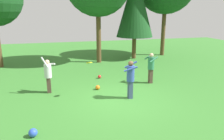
# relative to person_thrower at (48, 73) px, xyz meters

# --- Properties ---
(ground_plane) EXTENTS (40.00, 40.00, 0.00)m
(ground_plane) POSITION_rel_person_thrower_xyz_m (3.06, -1.74, -0.96)
(ground_plane) COLOR #387A2D
(person_thrower) EXTENTS (0.65, 0.65, 1.79)m
(person_thrower) POSITION_rel_person_thrower_xyz_m (0.00, 0.00, 0.00)
(person_thrower) COLOR #4C382D
(person_thrower) RESTS_ON ground_plane
(person_catcher) EXTENTS (0.70, 0.64, 1.72)m
(person_catcher) POSITION_rel_person_thrower_xyz_m (3.53, -1.68, 0.06)
(person_catcher) COLOR #38476B
(person_catcher) RESTS_ON ground_plane
(person_bystander) EXTENTS (0.69, 0.63, 1.65)m
(person_bystander) POSITION_rel_person_thrower_xyz_m (5.33, 0.09, 0.02)
(person_bystander) COLOR #4C382D
(person_bystander) RESTS_ON ground_plane
(frisbee) EXTENTS (0.30, 0.30, 0.11)m
(frisbee) POSITION_rel_person_thrower_xyz_m (1.81, -1.08, 0.64)
(frisbee) COLOR yellow
(ball_red) EXTENTS (0.20, 0.20, 0.20)m
(ball_red) POSITION_rel_person_thrower_xyz_m (2.81, 1.65, -0.86)
(ball_red) COLOR red
(ball_red) RESTS_ON ground_plane
(ball_orange) EXTENTS (0.22, 0.22, 0.22)m
(ball_orange) POSITION_rel_person_thrower_xyz_m (2.33, -0.20, -0.85)
(ball_orange) COLOR orange
(ball_orange) RESTS_ON ground_plane
(ball_blue) EXTENTS (0.28, 0.28, 0.28)m
(ball_blue) POSITION_rel_person_thrower_xyz_m (-0.45, -3.86, -0.82)
(ball_blue) COLOR blue
(ball_blue) RESTS_ON ground_plane
(tree_right) EXTENTS (2.95, 2.95, 7.05)m
(tree_right) POSITION_rel_person_thrower_xyz_m (6.77, 6.52, 3.44)
(tree_right) COLOR brown
(tree_right) RESTS_ON ground_plane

